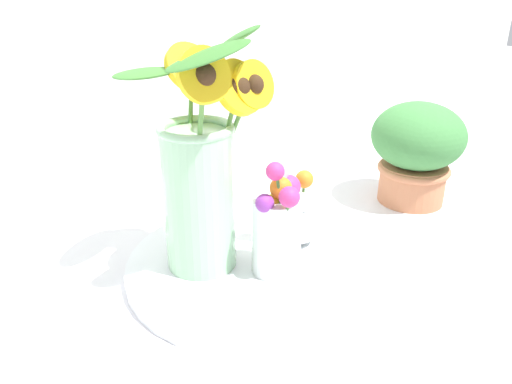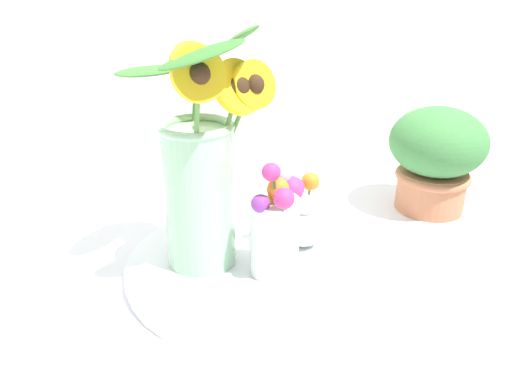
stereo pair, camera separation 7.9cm
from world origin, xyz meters
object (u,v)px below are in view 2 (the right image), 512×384
at_px(vase_bulb_right, 301,214).
at_px(potted_plant, 436,155).
at_px(serving_tray, 256,265).
at_px(vase_small_center, 274,230).
at_px(mason_jar_sunflowers, 201,174).

bearing_deg(vase_bulb_right, potted_plant, 1.20).
distance_m(serving_tray, vase_small_center, 0.10).
distance_m(serving_tray, potted_plant, 0.46).
bearing_deg(vase_small_center, mason_jar_sunflowers, 130.12).
relative_size(mason_jar_sunflowers, vase_small_center, 1.99).
distance_m(vase_small_center, vase_bulb_right, 0.10).
height_order(mason_jar_sunflowers, vase_bulb_right, mason_jar_sunflowers).
bearing_deg(vase_small_center, potted_plant, 7.44).
xyz_separation_m(vase_small_center, vase_bulb_right, (0.09, 0.05, -0.02)).
height_order(serving_tray, vase_small_center, vase_small_center).
bearing_deg(vase_small_center, serving_tray, 96.93).
bearing_deg(potted_plant, vase_bulb_right, -178.80).
xyz_separation_m(mason_jar_sunflowers, vase_small_center, (0.08, -0.09, -0.08)).
height_order(vase_bulb_right, potted_plant, potted_plant).
xyz_separation_m(mason_jar_sunflowers, vase_bulb_right, (0.17, -0.04, -0.10)).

